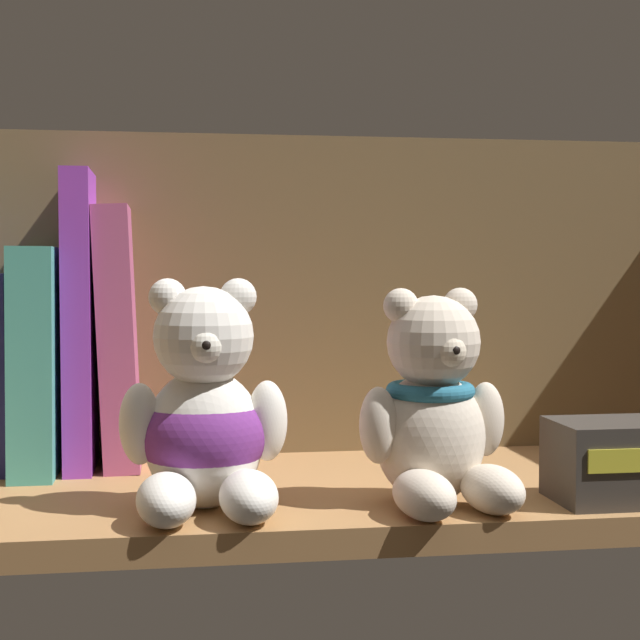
# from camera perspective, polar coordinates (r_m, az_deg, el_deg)

# --- Properties ---
(shelf_board) EXTENTS (0.80, 0.26, 0.02)m
(shelf_board) POSITION_cam_1_polar(r_m,az_deg,el_deg) (0.76, -0.76, -10.17)
(shelf_board) COLOR #9E7042
(shelf_board) RESTS_ON ground
(shelf_back_panel) EXTENTS (0.83, 0.01, 0.30)m
(shelf_back_panel) POSITION_cam_1_polar(r_m,az_deg,el_deg) (0.88, -1.99, 0.80)
(shelf_back_panel) COLOR brown
(shelf_back_panel) RESTS_ON ground
(book_5) EXTENTS (0.04, 0.14, 0.18)m
(book_5) POSITION_cam_1_polar(r_m,az_deg,el_deg) (0.84, -15.77, -2.12)
(book_5) COLOR teal
(book_5) RESTS_ON shelf_board
(book_6) EXTENTS (0.02, 0.11, 0.24)m
(book_6) POSITION_cam_1_polar(r_m,az_deg,el_deg) (0.83, -13.58, -0.01)
(book_6) COLOR purple
(book_6) RESTS_ON shelf_board
(book_7) EXTENTS (0.04, 0.09, 0.21)m
(book_7) POSITION_cam_1_polar(r_m,az_deg,el_deg) (0.83, -11.53, -0.95)
(book_7) COLOR #AF4D7C
(book_7) RESTS_ON shelf_board
(teddy_bear_larger) EXTENTS (0.11, 0.12, 0.16)m
(teddy_bear_larger) POSITION_cam_1_polar(r_m,az_deg,el_deg) (0.67, -6.68, -5.70)
(teddy_bear_larger) COLOR white
(teddy_bear_larger) RESTS_ON shelf_board
(teddy_bear_smaller) EXTENTS (0.11, 0.12, 0.15)m
(teddy_bear_smaller) POSITION_cam_1_polar(r_m,az_deg,el_deg) (0.69, 6.63, -5.31)
(teddy_bear_smaller) COLOR beige
(teddy_bear_smaller) RESTS_ON shelf_board
(small_product_box) EXTENTS (0.11, 0.07, 0.06)m
(small_product_box) POSITION_cam_1_polar(r_m,az_deg,el_deg) (0.73, 17.34, -7.73)
(small_product_box) COLOR #38332D
(small_product_box) RESTS_ON shelf_board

